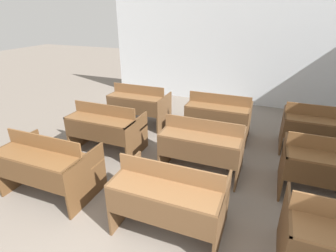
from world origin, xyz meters
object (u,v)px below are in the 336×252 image
object	(u,v)px
bench_second_left	(106,127)
bench_third_left	(139,104)
bench_second_right	(332,167)
bench_front_center	(170,196)
bench_third_center	(218,115)
bench_second_center	(202,145)
bench_third_right	(320,129)
bench_front_left	(48,163)

from	to	relation	value
bench_second_left	bench_third_left	xyz separation A→B (m)	(-0.03, 1.31, 0.00)
bench_second_right	bench_third_left	world-z (taller)	same
bench_front_center	bench_third_center	xyz separation A→B (m)	(-0.01, 2.63, 0.00)
bench_second_center	bench_third_left	world-z (taller)	same
bench_second_right	bench_second_left	bearing A→B (deg)	179.86
bench_second_right	bench_third_left	xyz separation A→B (m)	(-3.49, 1.31, 0.00)
bench_front_center	bench_third_right	distance (m)	3.14
bench_third_center	bench_front_center	bearing A→B (deg)	-89.81
bench_third_center	bench_third_right	size ratio (longest dim) A/B	1.00
bench_second_center	bench_third_center	world-z (taller)	same
bench_front_left	bench_third_right	size ratio (longest dim) A/B	1.00
bench_second_center	bench_third_left	size ratio (longest dim) A/B	1.00
bench_front_center	bench_second_center	xyz separation A→B (m)	(0.02, 1.30, 0.00)
bench_second_center	bench_second_right	distance (m)	1.73
bench_second_center	bench_third_center	bearing A→B (deg)	91.22
bench_third_right	bench_second_left	bearing A→B (deg)	-159.50
bench_front_left	bench_front_center	xyz separation A→B (m)	(1.75, -0.02, 0.00)
bench_front_left	bench_third_center	distance (m)	3.13
bench_front_center	bench_third_left	bearing A→B (deg)	123.58
bench_front_center	bench_third_left	xyz separation A→B (m)	(-1.74, 2.63, 0.00)
bench_front_center	bench_second_center	world-z (taller)	same
bench_third_center	bench_third_left	bearing A→B (deg)	-179.96
bench_third_right	bench_front_left	bearing A→B (deg)	-143.46
bench_front_left	bench_second_left	size ratio (longest dim) A/B	1.00
bench_front_center	bench_second_right	world-z (taller)	same
bench_second_center	bench_third_right	xyz separation A→B (m)	(1.73, 1.32, 0.00)
bench_second_right	bench_third_right	bearing A→B (deg)	90.01
bench_front_center	bench_third_right	xyz separation A→B (m)	(1.75, 2.61, 0.00)
bench_second_right	bench_third_right	size ratio (longest dim) A/B	1.00
bench_second_right	bench_third_left	bearing A→B (deg)	159.39
bench_second_left	bench_second_center	distance (m)	1.73
bench_front_left	bench_third_left	bearing A→B (deg)	89.89
bench_second_right	bench_third_center	world-z (taller)	same
bench_third_left	bench_second_center	bearing A→B (deg)	-36.98
bench_second_left	bench_third_center	world-z (taller)	same
bench_front_center	bench_second_right	size ratio (longest dim) A/B	1.00
bench_second_right	bench_third_left	size ratio (longest dim) A/B	1.00
bench_front_left	bench_second_left	world-z (taller)	same
bench_front_center	bench_second_center	distance (m)	1.30
bench_front_left	bench_third_right	world-z (taller)	same
bench_second_left	bench_third_center	xyz separation A→B (m)	(1.70, 1.31, 0.00)
bench_front_left	bench_front_center	bearing A→B (deg)	-0.73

